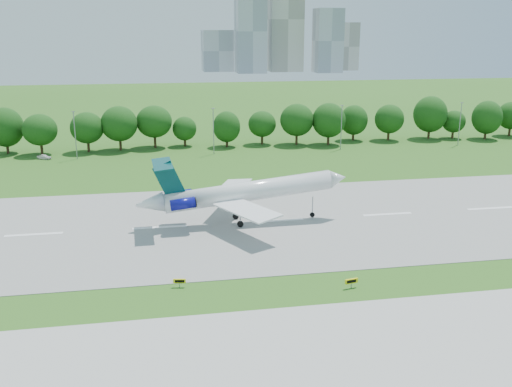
# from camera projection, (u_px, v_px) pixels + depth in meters

# --- Properties ---
(ground) EXTENTS (600.00, 600.00, 0.00)m
(ground) POSITION_uv_depth(u_px,v_px,m) (163.00, 293.00, 70.98)
(ground) COLOR #285616
(ground) RESTS_ON ground
(runway) EXTENTS (400.00, 45.00, 0.08)m
(runway) POSITION_uv_depth(u_px,v_px,m) (160.00, 227.00, 94.64)
(runway) COLOR gray
(runway) RESTS_ON ground
(taxiway) EXTENTS (400.00, 23.00, 0.08)m
(taxiway) POSITION_uv_depth(u_px,v_px,m) (167.00, 376.00, 53.93)
(taxiway) COLOR #ADADA8
(taxiway) RESTS_ON ground
(tree_line) EXTENTS (288.40, 8.40, 10.40)m
(tree_line) POSITION_uv_depth(u_px,v_px,m) (155.00, 127.00, 156.37)
(tree_line) COLOR #382314
(tree_line) RESTS_ON ground
(light_poles) EXTENTS (175.90, 0.25, 12.19)m
(light_poles) POSITION_uv_depth(u_px,v_px,m) (146.00, 132.00, 146.44)
(light_poles) COLOR gray
(light_poles) RESTS_ON ground
(skyline) EXTENTS (127.00, 52.00, 80.00)m
(skyline) POSITION_uv_depth(u_px,v_px,m) (280.00, 32.00, 449.19)
(skyline) COLOR #B2B2B7
(skyline) RESTS_ON ground
(airliner) EXTENTS (36.25, 26.30, 11.45)m
(airliner) POSITION_uv_depth(u_px,v_px,m) (238.00, 192.00, 95.27)
(airliner) COLOR white
(airliner) RESTS_ON ground
(taxi_sign_centre) EXTENTS (1.61, 0.44, 1.12)m
(taxi_sign_centre) POSITION_uv_depth(u_px,v_px,m) (179.00, 281.00, 72.48)
(taxi_sign_centre) COLOR gray
(taxi_sign_centre) RESTS_ON ground
(taxi_sign_right) EXTENTS (1.79, 0.53, 1.25)m
(taxi_sign_right) POSITION_uv_depth(u_px,v_px,m) (351.00, 281.00, 72.23)
(taxi_sign_right) COLOR gray
(taxi_sign_right) RESTS_ON ground
(service_vehicle_b) EXTENTS (3.89, 2.96, 1.24)m
(service_vehicle_b) POSITION_uv_depth(u_px,v_px,m) (44.00, 157.00, 144.92)
(service_vehicle_b) COLOR silver
(service_vehicle_b) RESTS_ON ground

